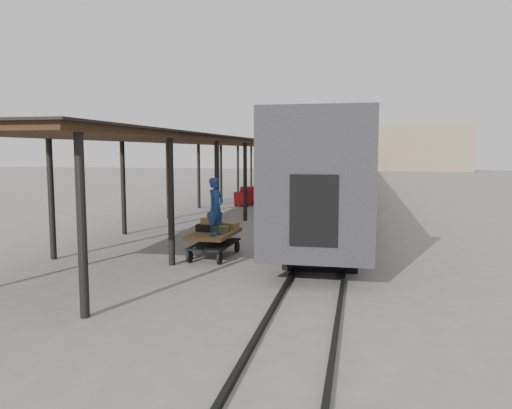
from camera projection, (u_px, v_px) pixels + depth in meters
The scene contains 11 objects.
ground at pixel (231, 254), 17.13m from camera, with size 160.00×160.00×0.00m, color slate.
train at pixel (349, 159), 49.07m from camera, with size 3.45×76.01×4.01m.
canopy at pixel (265, 145), 40.75m from camera, with size 4.90×64.30×4.15m.
rails at pixel (349, 186), 49.55m from camera, with size 1.54×150.00×0.12m.
building_far at pixel (416, 148), 89.72m from camera, with size 18.00×10.00×8.00m, color tan.
building_left at pixel (287, 153), 98.63m from camera, with size 12.00×8.00×6.00m, color tan.
baggage_cart at pixel (214, 238), 16.50m from camera, with size 1.36×2.45×0.86m.
suitcase_stack at pixel (215, 225), 16.84m from camera, with size 1.29×1.22×0.58m.
luggage_tug at pixel (245, 197), 32.20m from camera, with size 1.17×1.52×1.19m.
porter at pixel (216, 207), 15.69m from camera, with size 0.67×0.44×1.83m, color navy.
pedestrian at pixel (259, 188), 35.38m from camera, with size 1.02×0.42×1.74m, color black.
Camera 1 is at (4.33, -16.31, 3.53)m, focal length 35.00 mm.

